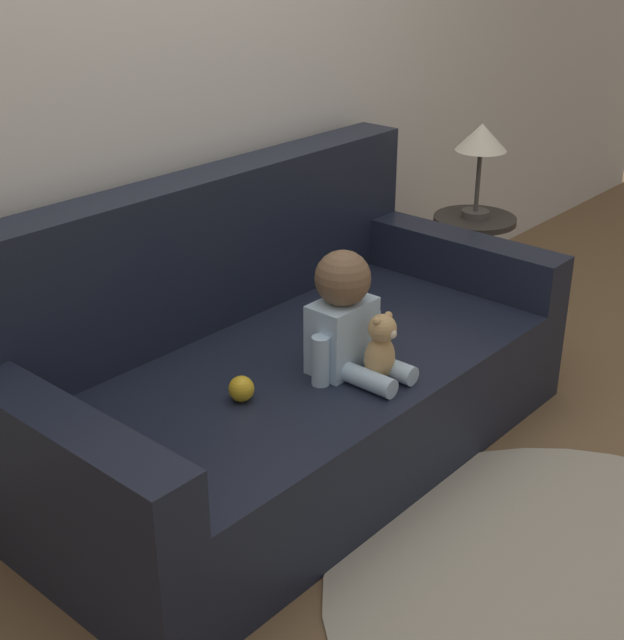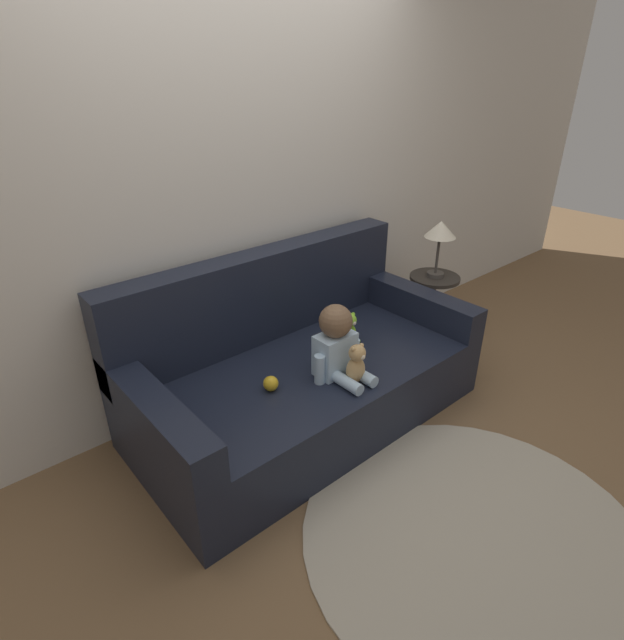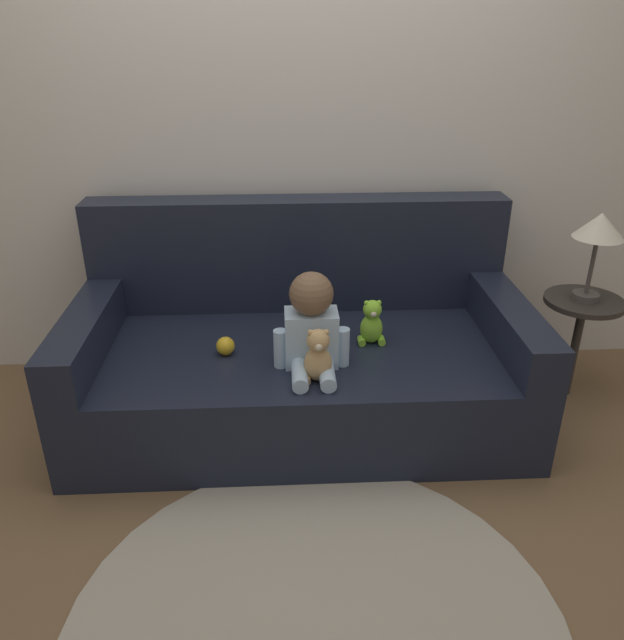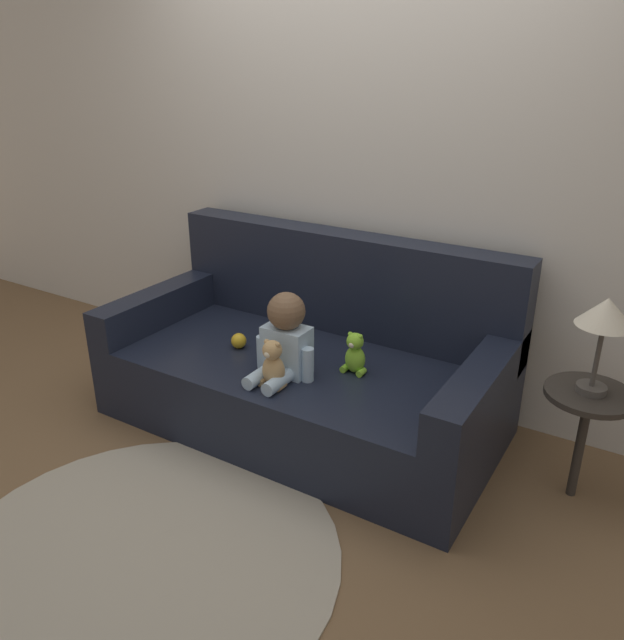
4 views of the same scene
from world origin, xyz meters
The scene contains 9 objects.
ground_plane centered at (0.00, 0.00, 0.00)m, with size 12.00×12.00×0.00m, color brown.
wall_back centered at (0.00, 0.58, 1.30)m, with size 8.00×0.05×2.60m.
couch centered at (0.00, 0.08, 0.30)m, with size 1.98×1.00×0.93m.
person_baby centered at (0.04, -0.20, 0.56)m, with size 0.31×0.33×0.40m.
teddy_bear_brown centered at (0.06, -0.32, 0.49)m, with size 0.13×0.10×0.23m.
plush_toy_side centered at (0.31, -0.01, 0.48)m, with size 0.12×0.09×0.20m.
toy_ball centered at (-0.32, -0.09, 0.42)m, with size 0.08×0.08×0.08m.
floor_rug centered at (0.00, -1.15, 0.01)m, with size 1.54×1.54×0.01m.
side_table centered at (1.32, 0.13, 0.68)m, with size 0.36×0.36×0.92m.
Camera 3 is at (-0.08, -2.44, 1.68)m, focal length 35.00 mm.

